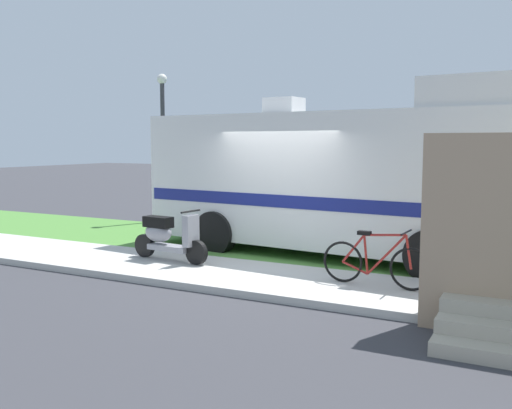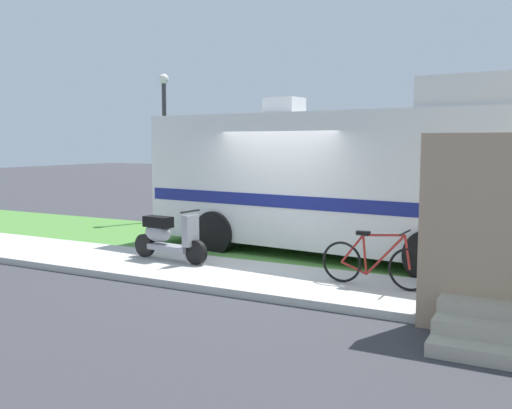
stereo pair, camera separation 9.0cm
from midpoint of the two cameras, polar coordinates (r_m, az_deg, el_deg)
The scene contains 9 objects.
ground_plane at distance 10.64m, azimuth 1.23°, elevation -6.18°, with size 80.00×80.00×0.00m, color #38383D.
sidewalk at distance 9.59m, azimuth -1.95°, elevation -7.20°, with size 24.00×2.00×0.12m.
grass_strip at distance 11.97m, azimuth 4.40°, elevation -4.60°, with size 24.00×3.40×0.08m.
motorhome_rv at distance 11.38m, azimuth 7.99°, elevation 2.65°, with size 7.71×3.10×3.35m.
scooter at distance 10.62m, azimuth -9.16°, elevation -3.12°, with size 1.71×0.52×0.97m.
bicycle at distance 8.79m, azimuth 11.63°, elevation -5.71°, with size 1.71×0.52×0.88m.
pickup_truck_near at distance 15.98m, azimuth 9.20°, elevation 1.40°, with size 5.52×2.31×1.80m.
porch_steps at distance 7.18m, azimuth 23.68°, elevation -4.90°, with size 2.00×1.26×2.40m.
street_lamp_post at distance 16.14m, azimuth -9.47°, elevation 7.03°, with size 0.28×0.28×4.17m.
Camera 1 is at (4.53, -9.36, 2.29)m, focal length 39.90 mm.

